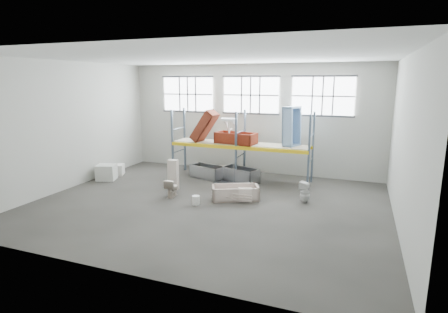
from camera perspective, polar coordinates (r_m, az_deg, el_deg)
The scene contains 34 objects.
floor at distance 12.79m, azimuth -2.41°, elevation -7.67°, with size 12.00×10.00×0.10m, color #4D4943.
ceiling at distance 12.08m, azimuth -2.63°, elevation 15.78°, with size 12.00×10.00×0.10m, color silver.
wall_back at distance 16.90m, azimuth 4.31°, elevation 5.97°, with size 12.00×0.10×5.00m, color #B0AEA3.
wall_front at distance 7.87m, azimuth -17.23°, elevation -1.31°, with size 12.00×0.10×5.00m, color #A6A59A.
wall_left at distance 15.58m, azimuth -23.48°, elevation 4.53°, with size 0.10×10.00×5.00m, color #AAA99D.
wall_right at distance 11.27m, azimuth 27.04°, elevation 1.76°, with size 0.10×10.00×5.00m, color #B1B0A5.
window_left at distance 17.89m, azimuth -5.75°, elevation 9.80°, with size 2.60×0.04×1.60m, color white.
window_mid at distance 16.71m, azimuth 4.26°, elevation 9.69°, with size 2.60×0.04×1.60m, color white.
window_right at distance 16.09m, azimuth 15.39°, elevation 9.22°, with size 2.60×0.04×1.60m, color white.
rack_upright_la at distance 16.22m, azimuth -8.18°, elevation 2.07°, with size 0.08×0.08×3.00m, color slate.
rack_upright_lb at distance 17.26m, azimuth -6.25°, elevation 2.71°, with size 0.08×0.08×3.00m, color slate.
rack_upright_ma at distance 15.01m, azimuth 1.90°, elevation 1.40°, with size 0.08×0.08×3.00m, color slate.
rack_upright_mb at distance 16.13m, azimuth 3.29°, elevation 2.12°, with size 0.08×0.08×3.00m, color slate.
rack_upright_ra at distance 14.34m, azimuth 13.32°, elevation 0.59°, with size 0.08×0.08×3.00m, color slate.
rack_upright_rb at distance 15.51m, azimuth 13.92°, elevation 1.39°, with size 0.08×0.08×3.00m, color slate.
rack_beam_front at distance 15.01m, azimuth 1.90°, elevation 1.40°, with size 6.00×0.10×0.14m, color yellow.
rack_beam_back at distance 16.13m, azimuth 3.29°, elevation 2.12°, with size 6.00×0.10×0.14m, color yellow.
shelf_deck at distance 15.55m, azimuth 2.62°, elevation 2.06°, with size 5.90×1.10×0.03m, color gray.
wet_patch at distance 15.17m, azimuth 1.62°, elevation -4.30°, with size 1.80×1.80×0.00m, color black.
bathtub_beige at distance 13.15m, azimuth 1.79°, elevation -5.74°, with size 1.69×0.79×0.50m, color beige, non-canonical shape.
cistern_spare at distance 12.87m, azimuth 3.36°, elevation -6.00°, with size 0.47×0.22×0.44m, color beige.
sink_in_tub at distance 12.94m, azimuth 0.58°, elevation -6.43°, with size 0.41×0.41×0.14m, color #C5ACA4.
toilet_beige at distance 13.56m, azimuth -8.30°, elevation -4.91°, with size 0.38×0.67×0.68m, color beige.
cistern_tall at distance 14.40m, azimuth -8.05°, elevation -2.85°, with size 0.39×0.25×1.19m, color beige.
toilet_white at distance 13.05m, azimuth 12.73°, elevation -5.53°, with size 0.35×0.36×0.77m, color white.
steel_tub_left at distance 16.00m, azimuth -2.66°, elevation -2.42°, with size 1.53×0.71×0.56m, color #B0B2B8, non-canonical shape.
steel_tub_right at distance 15.51m, azimuth 2.66°, elevation -2.86°, with size 1.57×0.73×0.57m, color #A9ABB2, non-canonical shape.
rust_tub_flat at distance 15.48m, azimuth 1.90°, elevation 2.92°, with size 1.75×0.82×0.49m, color maroon, non-canonical shape.
rust_tub_tilted at distance 15.80m, azimuth -3.08°, elevation 4.83°, with size 1.49×0.70×0.42m, color maroon, non-canonical shape.
sink_on_shelf at distance 15.34m, azimuth 0.82°, elevation 3.88°, with size 0.72×0.56×0.64m, color white.
blue_tub_upright at distance 15.07m, azimuth 10.69°, elevation 4.69°, with size 1.63×0.76×0.46m, color #7B9DC6, non-canonical shape.
bucket at distance 12.67m, azimuth -4.48°, elevation -6.91°, with size 0.27×0.27×0.31m, color white.
carton_near at distance 16.49m, azimuth -18.15°, elevation -2.39°, with size 0.78×0.67×0.67m, color silver.
carton_far at distance 17.25m, azimuth -16.59°, elevation -1.99°, with size 0.58×0.58×0.48m, color white.
Camera 1 is at (4.78, -11.06, 4.22)m, focal length 28.82 mm.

